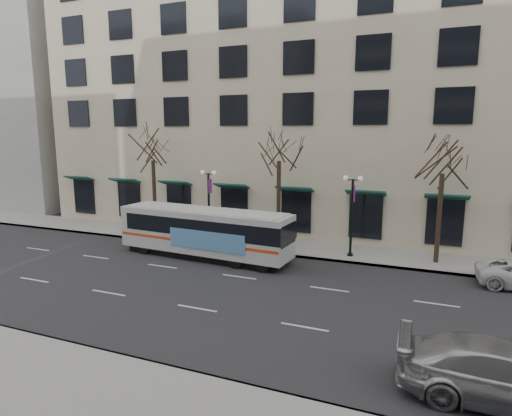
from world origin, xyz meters
The scene contains 11 objects.
ground centered at (0.00, 0.00, 0.00)m, with size 160.00×160.00×0.00m, color black.
sidewalk_far centered at (5.00, 9.00, 0.07)m, with size 80.00×4.00×0.15m, color gray.
building_hotel centered at (-2.00, 21.00, 12.00)m, with size 40.00×20.00×24.00m, color #C5B396.
building_far_upblock centered at (-38.00, 21.00, 14.00)m, with size 28.00×20.00×28.00m, color #999993.
tree_far_left centered at (-10.00, 8.80, 6.70)m, with size 3.60×3.60×8.34m.
tree_far_mid centered at (0.00, 8.80, 6.91)m, with size 3.60×3.60×8.55m.
tree_far_right centered at (10.00, 8.80, 6.42)m, with size 3.60×3.60×8.06m.
lamp_post_left centered at (-4.99, 8.20, 2.94)m, with size 1.22×0.45×5.21m.
lamp_post_right centered at (5.01, 8.20, 2.94)m, with size 1.22×0.45×5.21m.
city_bus centered at (-3.51, 4.91, 1.69)m, with size 11.57×3.30×3.10m.
silver_car centered at (11.74, -4.84, 0.88)m, with size 2.46×6.05×1.76m, color #A9ABB0.
Camera 1 is at (9.30, -18.12, 7.80)m, focal length 30.00 mm.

